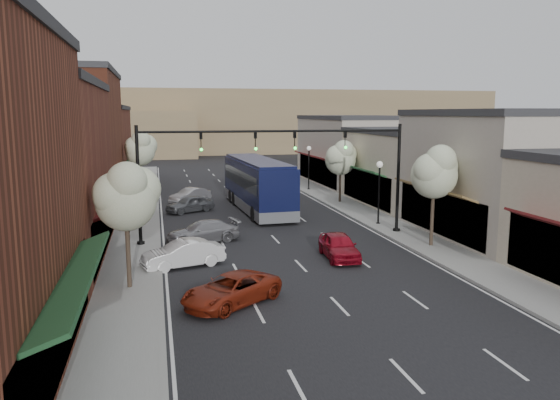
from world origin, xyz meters
TOP-DOWN VIEW (x-y plane):
  - ground at (0.00, 0.00)m, footprint 160.00×160.00m
  - sidewalk_left at (-8.40, 18.50)m, footprint 2.80×73.00m
  - sidewalk_right at (8.40, 18.50)m, footprint 2.80×73.00m
  - curb_left at (-7.00, 18.50)m, footprint 0.25×73.00m
  - curb_right at (7.00, 18.50)m, footprint 0.25×73.00m
  - bldg_left_midnear at (-14.23, 6.00)m, footprint 10.14×14.10m
  - bldg_left_midfar at (-14.24, 20.00)m, footprint 10.14×14.10m
  - bldg_left_far at (-14.22, 36.00)m, footprint 10.14×18.10m
  - bldg_right_midnear at (13.72, 6.00)m, footprint 9.14×12.10m
  - bldg_right_midfar at (13.70, 18.00)m, footprint 9.14×12.10m
  - bldg_right_far at (13.71, 32.00)m, footprint 9.14×16.10m
  - hill_far at (0.00, 90.00)m, footprint 120.00×30.00m
  - hill_near at (-25.00, 78.00)m, footprint 50.00×20.00m
  - signal_mast_right at (5.62, 8.00)m, footprint 8.22×0.46m
  - signal_mast_left at (-5.62, 8.00)m, footprint 8.22×0.46m
  - tree_right_near at (8.35, 3.94)m, footprint 2.85×2.65m
  - tree_right_far at (8.35, 19.94)m, footprint 2.85×2.65m
  - tree_left_near at (-8.25, -0.06)m, footprint 2.85×2.65m
  - tree_left_far at (-8.25, 25.94)m, footprint 2.85×2.65m
  - lamp_post_near at (7.80, 10.50)m, footprint 0.44×0.44m
  - lamp_post_far at (7.80, 28.00)m, footprint 0.44×0.44m
  - coach_bus at (0.80, 18.31)m, footprint 3.52×13.43m
  - red_hatchback at (2.36, 2.94)m, footprint 1.90×4.12m
  - parked_car_a at (-4.20, -2.80)m, footprint 4.74×4.26m
  - parked_car_b at (-5.81, 3.17)m, footprint 4.33×2.50m
  - parked_car_c at (-4.39, 8.33)m, footprint 4.71×2.71m
  - parked_car_d at (-4.50, 18.54)m, footprint 4.12×3.20m
  - parked_car_e at (-4.20, 23.04)m, footprint 3.85×3.55m

SIDE VIEW (x-z plane):
  - ground at x=0.00m, z-range 0.00..0.00m
  - curb_left at x=-7.00m, z-range -0.01..0.16m
  - curb_right at x=7.00m, z-range -0.01..0.16m
  - sidewalk_left at x=-8.40m, z-range 0.00..0.15m
  - sidewalk_right at x=8.40m, z-range 0.00..0.15m
  - parked_car_a at x=-4.20m, z-range 0.00..1.22m
  - parked_car_e at x=-4.20m, z-range 0.00..1.28m
  - parked_car_c at x=-4.39m, z-range 0.00..1.29m
  - parked_car_d at x=-4.50m, z-range 0.00..1.31m
  - parked_car_b at x=-5.81m, z-range 0.00..1.35m
  - red_hatchback at x=2.36m, z-range 0.00..1.37m
  - coach_bus at x=0.80m, z-range 0.07..4.14m
  - lamp_post_near at x=7.80m, z-range 0.79..5.23m
  - lamp_post_far at x=7.80m, z-range 0.79..5.23m
  - bldg_right_midfar at x=13.70m, z-range -0.03..6.37m
  - bldg_right_far at x=13.71m, z-range -0.04..7.36m
  - bldg_right_midnear at x=13.72m, z-range -0.04..7.86m
  - tree_right_far at x=8.35m, z-range 1.28..6.70m
  - hill_near at x=-25.00m, z-range 0.00..8.00m
  - bldg_left_far at x=-14.22m, z-range -0.04..8.36m
  - tree_left_near at x=-8.25m, z-range 1.38..7.07m
  - tree_right_near at x=8.35m, z-range 1.47..7.43m
  - tree_left_far at x=-8.25m, z-range 1.54..7.67m
  - signal_mast_right at x=5.62m, z-range 1.12..8.12m
  - signal_mast_left at x=-5.62m, z-range 1.12..8.12m
  - bldg_left_midnear at x=-14.23m, z-range -0.04..9.36m
  - bldg_left_midfar at x=-14.24m, z-range -0.05..10.85m
  - hill_far at x=0.00m, z-range 0.00..12.00m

